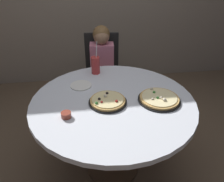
% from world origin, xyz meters
% --- Properties ---
extents(ground_plane, '(8.00, 8.00, 0.00)m').
position_xyz_m(ground_plane, '(0.00, 0.00, 0.00)').
color(ground_plane, brown).
extents(dining_table, '(1.27, 1.27, 0.75)m').
position_xyz_m(dining_table, '(0.00, 0.00, 0.66)').
color(dining_table, silver).
rests_on(dining_table, ground_plane).
extents(chair_wooden, '(0.43, 0.43, 0.95)m').
position_xyz_m(chair_wooden, '(0.01, 1.01, 0.53)').
color(chair_wooden, black).
rests_on(chair_wooden, ground_plane).
extents(diner_child, '(0.28, 0.42, 1.08)m').
position_xyz_m(diner_child, '(-0.01, 0.83, 0.48)').
color(diner_child, '#3F4766').
rests_on(diner_child, ground_plane).
extents(pizza_veggie, '(0.29, 0.29, 0.05)m').
position_xyz_m(pizza_veggie, '(-0.04, -0.03, 0.77)').
color(pizza_veggie, black).
rests_on(pizza_veggie, dining_table).
extents(pizza_cheese, '(0.33, 0.33, 0.05)m').
position_xyz_m(pizza_cheese, '(0.35, -0.05, 0.77)').
color(pizza_cheese, black).
rests_on(pizza_cheese, dining_table).
extents(soda_cup, '(0.08, 0.08, 0.31)m').
position_xyz_m(soda_cup, '(-0.10, 0.48, 0.83)').
color(soda_cup, '#B73333').
rests_on(soda_cup, dining_table).
extents(sauce_bowl, '(0.07, 0.07, 0.04)m').
position_xyz_m(sauce_bowl, '(-0.35, -0.17, 0.77)').
color(sauce_bowl, brown).
rests_on(sauce_bowl, dining_table).
extents(plate_small, '(0.18, 0.18, 0.01)m').
position_xyz_m(plate_small, '(-0.24, 0.25, 0.76)').
color(plate_small, white).
rests_on(plate_small, dining_table).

